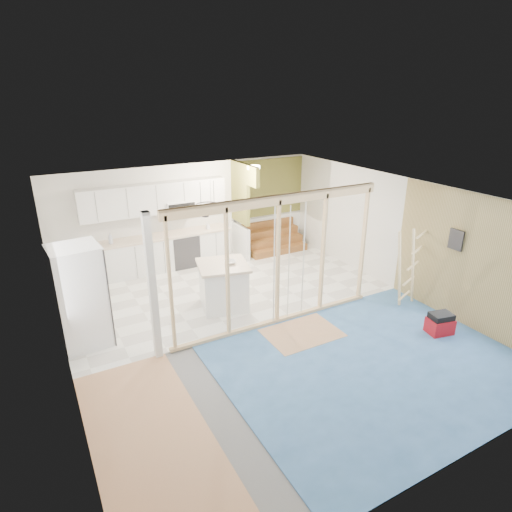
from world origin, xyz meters
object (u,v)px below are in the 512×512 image
fridge (81,297)px  toolbox (440,324)px  island (223,286)px  ladder (408,268)px

fridge → toolbox: fridge is taller
island → ladder: size_ratio=0.70×
toolbox → ladder: (0.25, 1.13, 0.69)m
fridge → toolbox: (5.90, -2.85, -0.74)m
ladder → toolbox: bearing=-115.2°
toolbox → ladder: ladder is taller
island → toolbox: (3.14, -2.93, -0.29)m
island → ladder: 3.85m
fridge → island: fridge is taller
fridge → ladder: 6.38m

